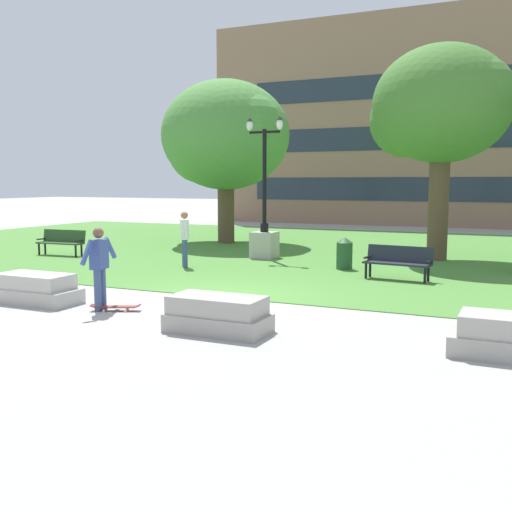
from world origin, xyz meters
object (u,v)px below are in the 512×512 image
Objects in this scene: park_bench_near_right at (62,241)px; lamp_post_center at (264,230)px; skateboard at (116,307)px; person_bystander_far_lawn at (185,236)px; concrete_block_center at (37,289)px; person_skateboarder at (99,264)px; trash_bin at (344,253)px; concrete_block_left at (218,315)px; park_bench_near_left at (398,260)px.

park_bench_near_right is 0.38× the size of lamp_post_center.
person_bystander_far_lawn is at bearing 108.28° from skateboard.
person_bystander_far_lawn is at bearing 88.94° from concrete_block_center.
lamp_post_center is (-0.32, 9.09, 0.03)m from person_skateboarder.
park_bench_near_right is 10.20m from trash_bin.
skateboard is 1.05× the size of trash_bin.
concrete_block_left is 1.87× the size of trash_bin.
person_bystander_far_lawn reaches higher than park_bench_near_right.
lamp_post_center is at bearing 67.03° from person_bystander_far_lawn.
person_skateboarder is (-3.05, 0.59, 0.66)m from concrete_block_left.
trash_bin is (-1.86, 1.29, -0.04)m from park_bench_near_left.
person_bystander_far_lawn reaches higher than skateboard.
concrete_block_center is 1.07× the size of person_bystander_far_lawn.
park_bench_near_left is 0.39× the size of lamp_post_center.
park_bench_near_right is (-7.22, 6.77, -0.43)m from person_skateboarder.
concrete_block_left is 0.38× the size of lamp_post_center.
concrete_block_center reaches higher than skateboard.
concrete_block_left is at bearing -70.79° from lamp_post_center.
lamp_post_center is at bearing 151.94° from park_bench_near_left.
lamp_post_center is at bearing 156.13° from trash_bin.
park_bench_near_left reaches higher than concrete_block_center.
skateboard is (-2.72, 0.65, -0.22)m from concrete_block_left.
lamp_post_center is (1.42, 9.06, 0.69)m from concrete_block_center.
lamp_post_center is (6.90, 2.31, 0.46)m from park_bench_near_right.
concrete_block_center is 4.83m from concrete_block_left.
skateboard is at bearing -41.62° from park_bench_near_right.
park_bench_near_left is at bearing 75.81° from concrete_block_left.
lamp_post_center is 3.61m from trash_bin.
concrete_block_center is 1.81× the size of skateboard.
person_bystander_far_lawn is (-6.43, -0.36, 0.45)m from park_bench_near_left.
trash_bin is at bearing 4.87° from park_bench_near_right.
person_bystander_far_lawn reaches higher than park_bench_near_left.
lamp_post_center is (-0.65, 9.02, 0.91)m from skateboard.
concrete_block_left is 12.64m from park_bench_near_right.
park_bench_near_right reaches higher than concrete_block_left.
trash_bin is 0.56× the size of person_bystander_far_lawn.
concrete_block_left is at bearing -13.50° from skateboard.
skateboard is at bearing -109.06° from trash_bin.
concrete_block_center is 9.11m from park_bench_near_left.
person_skateboarder is 8.20m from trash_bin.
person_skateboarder is 1.69× the size of skateboard.
park_bench_near_right is (-5.48, 6.75, 0.23)m from concrete_block_center.
person_skateboarder is 7.98m from park_bench_near_left.
park_bench_near_right is (-7.55, 6.71, 0.45)m from skateboard.
lamp_post_center is 2.79× the size of person_bystander_far_lawn.
concrete_block_left is 8.23m from trash_bin.
concrete_block_center is at bearing -178.81° from skateboard.
person_skateboarder reaches higher than concrete_block_left.
park_bench_near_right is at bearing 172.10° from person_bystander_far_lawn.
skateboard is 10.11m from park_bench_near_right.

